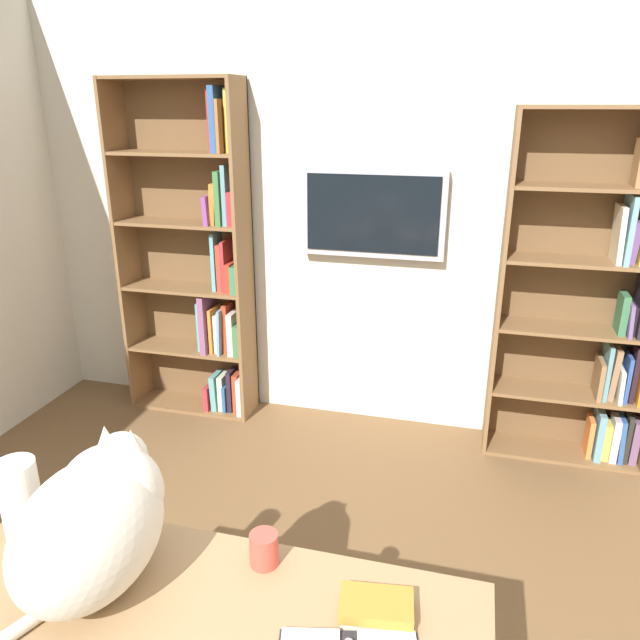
% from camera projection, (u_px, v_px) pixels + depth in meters
% --- Properties ---
extents(wall_back, '(4.52, 0.06, 2.70)m').
position_uv_depth(wall_back, '(375.00, 214.00, 3.61)').
color(wall_back, silver).
rests_on(wall_back, ground).
extents(bookshelf_left, '(0.89, 0.28, 1.97)m').
position_uv_depth(bookshelf_left, '(604.00, 299.00, 3.27)').
color(bookshelf_left, brown).
rests_on(bookshelf_left, ground).
extents(bookshelf_right, '(0.83, 0.28, 2.13)m').
position_uv_depth(bookshelf_right, '(201.00, 265.00, 3.83)').
color(bookshelf_right, brown).
rests_on(bookshelf_right, ground).
extents(wall_mounted_tv, '(0.85, 0.07, 0.52)m').
position_uv_depth(wall_mounted_tv, '(373.00, 213.00, 3.53)').
color(wall_mounted_tv, '#B7B7BC').
extents(cat, '(0.34, 0.60, 0.38)m').
position_uv_depth(cat, '(97.00, 518.00, 1.55)').
color(cat, silver).
rests_on(cat, desk).
extents(paper_towel_roll, '(0.11, 0.11, 0.27)m').
position_uv_depth(paper_towel_roll, '(22.00, 505.00, 1.69)').
color(paper_towel_roll, white).
rests_on(paper_towel_roll, desk).
extents(coffee_mug, '(0.08, 0.08, 0.10)m').
position_uv_depth(coffee_mug, '(264.00, 549.00, 1.65)').
color(coffee_mug, '#D84C3F').
rests_on(coffee_mug, desk).
extents(desk_book_stack, '(0.20, 0.14, 0.05)m').
position_uv_depth(desk_book_stack, '(376.00, 608.00, 1.49)').
color(desk_book_stack, beige).
rests_on(desk_book_stack, desk).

